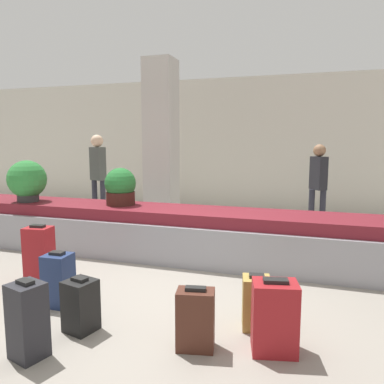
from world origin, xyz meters
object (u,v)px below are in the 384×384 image
Objects in this scene: pillar at (161,145)px; suitcase_5 at (81,305)px; potted_plant_2 at (120,187)px; suitcase_6 at (39,255)px; suitcase_0 at (275,317)px; traveler_0 at (98,169)px; traveler_1 at (318,180)px; suitcase_3 at (28,320)px; suitcase_4 at (195,319)px; suitcase_2 at (256,302)px; suitcase_1 at (58,280)px; potted_plant_0 at (27,181)px.

pillar is 6.52× the size of suitcase_5.
suitcase_5 is 2.59m from potted_plant_2.
suitcase_5 is at bearing -43.71° from suitcase_6.
suitcase_0 is at bearing -56.34° from pillar.
traveler_0 is 4.41m from traveler_1.
suitcase_3 is 1.31m from suitcase_4.
traveler_1 is (3.13, 3.83, 0.62)m from suitcase_6.
traveler_1 is at bearing 70.28° from suitcase_2.
suitcase_3 reaches higher than suitcase_0.
potted_plant_2 is 0.35× the size of traveler_1.
suitcase_3 is at bearing 134.95° from traveler_0.
pillar reaches higher than suitcase_5.
suitcase_1 is 1.13× the size of suitcase_2.
suitcase_0 is at bearing -40.40° from potted_plant_2.
suitcase_4 is 4.16m from potted_plant_0.
suitcase_2 is at bearing -55.96° from pillar.
suitcase_1 is 0.90× the size of suitcase_3.
suitcase_2 is at bearing 33.16° from suitcase_5.
pillar reaches higher than potted_plant_0.
suitcase_2 is 0.71× the size of suitcase_6.
pillar is 5.10× the size of suitcase_3.
suitcase_1 is at bearing 157.74° from suitcase_5.
suitcase_3 is (-1.62, -1.01, 0.06)m from suitcase_2.
suitcase_3 is 2.98m from potted_plant_2.
potted_plant_2 is 0.31× the size of traveler_0.
suitcase_0 is at bearing -39.70° from traveler_1.
suitcase_2 is 0.89× the size of potted_plant_2.
potted_plant_2 is 2.34m from traveler_0.
suitcase_0 is (2.53, -3.80, -1.31)m from pillar.
suitcase_6 reaches higher than suitcase_0.
suitcase_2 is 0.64m from suitcase_4.
suitcase_1 is at bearing -42.99° from potted_plant_0.
suitcase_1 is 1.61m from suitcase_4.
potted_plant_2 reaches higher than suitcase_5.
suitcase_5 is (-1.47, -0.52, -0.01)m from suitcase_2.
suitcase_3 is 0.35× the size of traveler_0.
suitcase_5 is (-1.06, -0.03, -0.02)m from suitcase_4.
potted_plant_2 is at bearing 72.68° from suitcase_6.
suitcase_2 is at bearing 156.06° from traveler_0.
suitcase_1 is 1.16× the size of suitcase_5.
potted_plant_2 reaches higher than suitcase_6.
suitcase_6 reaches higher than suitcase_2.
suitcase_2 is 0.96× the size of suitcase_4.
suitcase_0 is at bearing -72.59° from suitcase_2.
suitcase_3 is at bearing -60.79° from suitcase_6.
suitcase_3 is 5.60m from traveler_1.
traveler_0 is at bearing -118.45° from traveler_1.
suitcase_3 is at bearing -172.54° from suitcase_0.
suitcase_4 is 4.76m from traveler_1.
potted_plant_2 is 3.69m from traveler_1.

